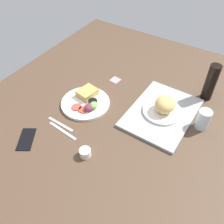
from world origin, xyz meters
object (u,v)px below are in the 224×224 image
at_px(drinking_glass, 203,119).
at_px(sticky_note, 115,80).
at_px(plate_with_salad, 87,102).
at_px(espresso_cup, 85,153).
at_px(soda_bottle, 211,82).
at_px(bread_plate_near, 164,107).
at_px(fork, 60,124).
at_px(knife, 63,131).
at_px(cell_phone, 26,139).
at_px(serving_tray, 162,113).

bearing_deg(drinking_glass, sticky_note, -100.13).
distance_m(plate_with_salad, drinking_glass, 0.65).
relative_size(espresso_cup, sticky_note, 1.00).
bearing_deg(drinking_glass, espresso_cup, -41.20).
bearing_deg(soda_bottle, espresso_cup, -26.82).
xyz_separation_m(drinking_glass, sticky_note, (-0.11, -0.60, -0.06)).
height_order(bread_plate_near, espresso_cup, bread_plate_near).
distance_m(bread_plate_near, fork, 0.57).
distance_m(bread_plate_near, knife, 0.56).
relative_size(plate_with_salad, espresso_cup, 5.03).
bearing_deg(espresso_cup, plate_with_salad, -144.86).
distance_m(soda_bottle, fork, 0.87).
bearing_deg(sticky_note, bread_plate_near, 72.23).
bearing_deg(soda_bottle, sticky_note, -75.62).
height_order(bread_plate_near, cell_phone, bread_plate_near).
distance_m(plate_with_salad, sticky_note, 0.28).
bearing_deg(fork, knife, -34.18).
relative_size(plate_with_salad, knife, 1.48).
xyz_separation_m(soda_bottle, espresso_cup, (0.72, -0.36, -0.09)).
relative_size(soda_bottle, sticky_note, 4.06).
height_order(serving_tray, plate_with_salad, plate_with_salad).
bearing_deg(fork, drinking_glass, 33.27).
xyz_separation_m(serving_tray, fork, (0.36, -0.43, -0.01)).
bearing_deg(espresso_cup, knife, -107.27).
height_order(plate_with_salad, drinking_glass, drinking_glass).
distance_m(serving_tray, bread_plate_near, 0.05).
distance_m(bread_plate_near, plate_with_salad, 0.44).
relative_size(bread_plate_near, fork, 1.26).
distance_m(serving_tray, cell_phone, 0.74).
height_order(bread_plate_near, knife, bread_plate_near).
height_order(serving_tray, knife, serving_tray).
xyz_separation_m(drinking_glass, espresso_cup, (0.47, -0.41, -0.04)).
relative_size(soda_bottle, fork, 1.34).
bearing_deg(plate_with_salad, fork, -6.67).
bearing_deg(fork, plate_with_salad, 86.03).
bearing_deg(serving_tray, knife, -44.84).
relative_size(bread_plate_near, soda_bottle, 0.94).
relative_size(serving_tray, espresso_cup, 8.04).
xyz_separation_m(serving_tray, cell_phone, (0.53, -0.51, -0.00)).
bearing_deg(bread_plate_near, serving_tray, -59.26).
bearing_deg(espresso_cup, bread_plate_near, 156.09).
height_order(serving_tray, espresso_cup, espresso_cup).
bearing_deg(knife, serving_tray, 50.96).
height_order(fork, sticky_note, fork).
distance_m(serving_tray, plate_with_salad, 0.43).
distance_m(drinking_glass, fork, 0.75).
distance_m(fork, knife, 0.05).
xyz_separation_m(knife, sticky_note, (-0.52, 0.01, -0.00)).
xyz_separation_m(bread_plate_near, drinking_glass, (-0.02, 0.21, 0.00)).
bearing_deg(plate_with_salad, sticky_note, 175.12).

